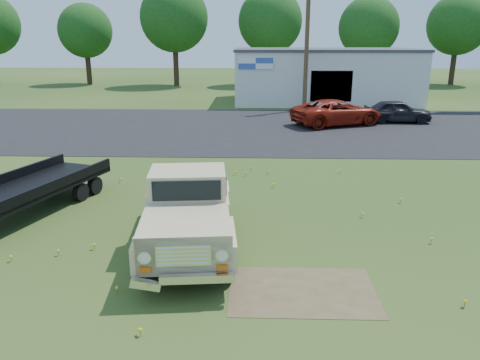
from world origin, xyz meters
The scene contains 15 objects.
ground centered at (0.00, 0.00, 0.00)m, with size 140.00×140.00×0.00m, color #264416.
asphalt_lot centered at (0.00, 15.00, 0.00)m, with size 90.00×14.00×0.02m, color black.
dirt_patch_a centered at (1.50, -3.00, 0.00)m, with size 3.00×2.00×0.01m, color brown.
dirt_patch_b centered at (-2.00, 3.50, 0.00)m, with size 2.20×1.60×0.01m, color brown.
commercial_building centered at (6.00, 26.99, 2.10)m, with size 14.20×8.20×4.15m.
utility_pole_mid centered at (4.00, 22.00, 4.60)m, with size 1.60×0.30×9.00m.
treeline_b centered at (-18.00, 41.00, 5.67)m, with size 5.76×5.76×8.57m.
treeline_c centered at (-8.00, 39.50, 6.93)m, with size 7.04×7.04×10.47m.
treeline_d centered at (2.00, 40.50, 6.62)m, with size 6.72×6.72×10.00m.
treeline_e centered at (12.00, 39.00, 5.98)m, with size 6.08×6.08×9.04m.
treeline_f centered at (22.00, 41.50, 6.30)m, with size 6.40×6.40×9.52m.
vintage_pickup_truck centered at (-1.10, -0.93, 1.00)m, with size 2.14×5.49×1.99m, color #CABA87, non-canonical shape.
flatbed_trailer centered at (-6.22, 1.39, 0.82)m, with size 2.00×6.01×1.64m, color black, non-canonical shape.
red_pickup centered at (5.31, 16.13, 0.75)m, with size 2.48×5.38×1.50m, color maroon.
dark_sedan centered at (9.16, 17.18, 0.68)m, with size 1.60×3.99×1.36m, color black.
Camera 1 is at (0.50, -11.54, 4.98)m, focal length 35.00 mm.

